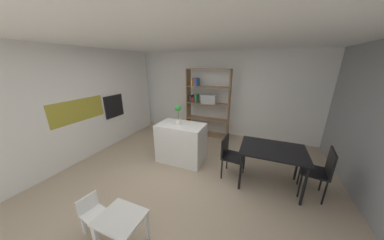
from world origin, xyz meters
TOP-DOWN VIEW (x-y plane):
  - ground_plane at (0.00, 0.00)m, footprint 8.56×8.56m
  - ceiling_slab at (0.00, 0.00)m, footprint 6.23×5.63m
  - back_partition at (0.00, 2.78)m, footprint 6.23×0.06m
  - tall_cabinet_run_left at (-2.72, 0.00)m, footprint 0.66×5.07m
  - cabinet_niche_splashback at (-2.39, -0.08)m, footprint 0.01×1.26m
  - built_in_oven at (-2.37, 0.91)m, footprint 0.06×0.60m
  - kitchen_island at (-0.20, 0.71)m, footprint 1.06×0.65m
  - potted_plant_on_island at (-0.26, 0.71)m, footprint 0.15×0.15m
  - open_bookshelf at (-0.20, 2.44)m, footprint 1.34×0.34m
  - child_table at (0.01, -1.41)m, footprint 0.53×0.46m
  - child_chair_left at (-0.50, -1.40)m, footprint 0.31×0.31m
  - dining_table at (1.71, 0.55)m, footprint 1.11×0.83m
  - dining_chair_island_side at (0.95, 0.56)m, footprint 0.45×0.47m
  - dining_chair_window_side at (2.48, 0.54)m, footprint 0.45×0.48m

SIDE VIEW (x-z plane):
  - ground_plane at x=0.00m, z-range 0.00..0.00m
  - child_chair_left at x=-0.50m, z-range 0.04..0.57m
  - child_table at x=0.01m, z-range 0.14..0.59m
  - kitchen_island at x=-0.20m, z-range 0.00..0.90m
  - dining_chair_island_side at x=0.95m, z-range 0.09..0.93m
  - dining_chair_window_side at x=2.48m, z-range 0.09..0.99m
  - dining_table at x=1.71m, z-range 0.30..1.05m
  - open_bookshelf at x=-0.20m, z-range 0.03..2.11m
  - built_in_oven at x=-2.37m, z-range 0.78..1.39m
  - potted_plant_on_island at x=-0.26m, z-range 0.94..1.39m
  - cabinet_niche_splashback at x=-2.39m, z-range 0.95..1.45m
  - back_partition at x=0.00m, z-range 0.00..2.57m
  - tall_cabinet_run_left at x=-2.72m, z-range 0.00..2.57m
  - ceiling_slab at x=0.00m, z-range 2.57..2.63m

